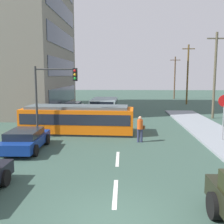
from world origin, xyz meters
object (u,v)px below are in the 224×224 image
Objects in this scene: parked_sedan_furthest at (73,107)px; utility_pole_distant at (175,77)px; streetcar_tram at (78,119)px; pedestrian_crossing at (140,128)px; city_bus at (104,106)px; utility_pole_mid at (215,74)px; parked_sedan_mid at (26,139)px; stop_sign at (224,108)px; utility_pole_far at (188,74)px; parked_sedan_far at (61,116)px; traffic_light_mast at (53,88)px.

parked_sedan_furthest is 0.59× the size of utility_pole_distant.
streetcar_tram is 31.94m from utility_pole_distant.
pedestrian_crossing is at bearing -104.41° from utility_pole_distant.
streetcar_tram is 11.07m from parked_sedan_furthest.
utility_pole_mid reaches higher than city_bus.
stop_sign is at bearing 11.31° from parked_sedan_mid.
utility_pole_mid is (10.83, -1.16, 3.30)m from city_bus.
city_bus is 23.81m from utility_pole_distant.
parked_sedan_mid is at bearing -121.08° from utility_pole_far.
stop_sign is (11.88, -6.18, 1.57)m from parked_sedan_far.
stop_sign is 0.35× the size of utility_pole_mid.
utility_pole_far is 9.23m from utility_pole_distant.
utility_pole_distant is (14.94, 18.42, 3.31)m from parked_sedan_furthest.
utility_pole_far reaches higher than utility_pole_distant.
streetcar_tram is 9.99m from stop_sign.
city_bus is at bearing -32.49° from parked_sedan_furthest.
streetcar_tram reaches higher than pedestrian_crossing.
stop_sign is (8.31, -10.63, 1.16)m from city_bus.
parked_sedan_furthest is at bearing -148.47° from utility_pole_far.
parked_sedan_mid is (-6.61, -2.10, -0.32)m from pedestrian_crossing.
utility_pole_distant is (2.88, 31.44, 1.74)m from stop_sign.
city_bus reaches higher than parked_sedan_mid.
utility_pole_distant is (0.36, 21.97, -0.40)m from utility_pole_mid.
traffic_light_mast is at bearing -122.79° from utility_pole_far.
utility_pole_mid is (14.40, 11.85, 3.71)m from parked_sedan_mid.
pedestrian_crossing is at bearing -128.62° from utility_pole_mid.
utility_pole_mid is (13.53, 8.90, 0.94)m from traffic_light_mast.
utility_pole_mid is (12.19, 7.25, 3.28)m from streetcar_tram.
parked_sedan_furthest is 0.52× the size of utility_pole_far.
utility_pole_far is (13.96, 21.66, 1.07)m from traffic_light_mast.
utility_pole_far reaches higher than streetcar_tram.
pedestrian_crossing is 32.89m from utility_pole_distant.
stop_sign is at bearing -97.55° from utility_pole_far.
city_bus is 16.52m from utility_pole_far.
utility_pole_far is 1.14× the size of utility_pole_distant.
streetcar_tram is 4.91× the size of pedestrian_crossing.
parked_sedan_mid is 8.56m from parked_sedan_far.
pedestrian_crossing is 0.38× the size of parked_sedan_furthest.
utility_pole_mid is 1.11× the size of utility_pole_distant.
streetcar_tram is at bearing 150.43° from pedestrian_crossing.
city_bus is 1.27× the size of parked_sedan_far.
traffic_light_mast is 0.64× the size of utility_pole_distant.
utility_pole_distant reaches higher than city_bus.
parked_sedan_furthest is 17.82m from stop_sign.
utility_pole_distant is (14.76, 25.26, 3.31)m from parked_sedan_far.
parked_sedan_mid is 0.85× the size of traffic_light_mast.
utility_pole_mid is at bearing 39.44° from parked_sedan_mid.
streetcar_tram is at bearing 167.08° from stop_sign.
utility_pole_distant is (8.15, 31.73, 2.99)m from pedestrian_crossing.
pedestrian_crossing is at bearing -29.57° from streetcar_tram.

